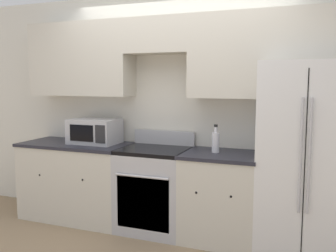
% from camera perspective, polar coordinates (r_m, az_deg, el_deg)
% --- Properties ---
extents(ground_plane, '(12.00, 12.00, 0.00)m').
position_cam_1_polar(ground_plane, '(3.95, -1.71, -17.31)').
color(ground_plane, '#937A5B').
extents(wall_back, '(8.00, 0.39, 2.60)m').
position_cam_1_polar(wall_back, '(4.15, 1.47, 5.85)').
color(wall_back, silver).
rests_on(wall_back, ground_plane).
extents(lower_cabinets_left, '(1.29, 0.64, 0.90)m').
position_cam_1_polar(lower_cabinets_left, '(4.60, -13.66, -8.06)').
color(lower_cabinets_left, beige).
rests_on(lower_cabinets_left, ground_plane).
extents(lower_cabinets_right, '(0.77, 0.64, 0.90)m').
position_cam_1_polar(lower_cabinets_right, '(3.90, 8.04, -10.62)').
color(lower_cabinets_right, beige).
rests_on(lower_cabinets_right, ground_plane).
extents(oven_range, '(0.72, 0.65, 1.06)m').
position_cam_1_polar(oven_range, '(4.12, -2.06, -9.54)').
color(oven_range, '#B7B7BC').
rests_on(oven_range, ground_plane).
extents(refrigerator, '(0.84, 0.79, 1.80)m').
position_cam_1_polar(refrigerator, '(3.77, 20.25, -4.58)').
color(refrigerator, white).
rests_on(refrigerator, ground_plane).
extents(microwave, '(0.55, 0.39, 0.28)m').
position_cam_1_polar(microwave, '(4.42, -11.10, -0.78)').
color(microwave, '#B7B7BC').
rests_on(microwave, lower_cabinets_left).
extents(bottle, '(0.08, 0.08, 0.28)m').
position_cam_1_polar(bottle, '(3.81, 7.26, -2.34)').
color(bottle, silver).
rests_on(bottle, lower_cabinets_right).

